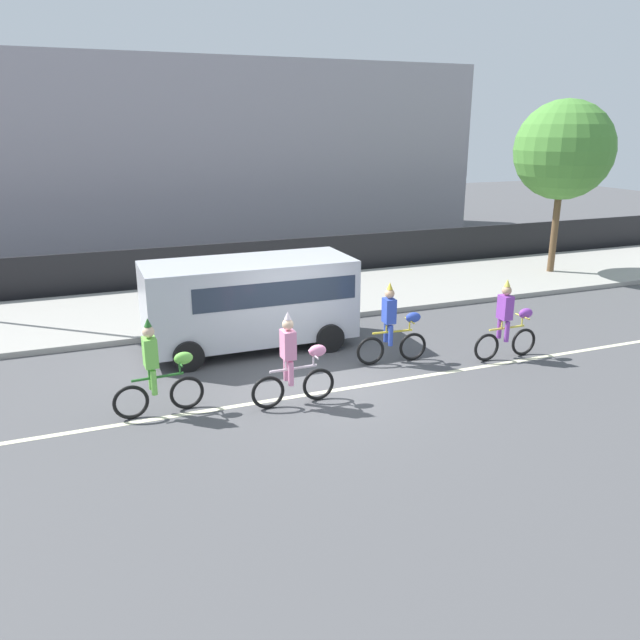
% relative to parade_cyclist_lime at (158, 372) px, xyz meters
% --- Properties ---
extents(ground_plane, '(80.00, 80.00, 0.00)m').
position_rel_parade_cyclist_lime_xyz_m(ground_plane, '(3.29, 0.29, -0.84)').
color(ground_plane, '#4C4C4F').
extents(road_centre_line, '(36.00, 0.14, 0.01)m').
position_rel_parade_cyclist_lime_xyz_m(road_centre_line, '(3.29, -0.21, -0.84)').
color(road_centre_line, beige).
rests_on(road_centre_line, ground).
extents(sidewalk_curb, '(60.00, 5.00, 0.15)m').
position_rel_parade_cyclist_lime_xyz_m(sidewalk_curb, '(3.29, 6.79, -0.77)').
color(sidewalk_curb, '#9E9B93').
rests_on(sidewalk_curb, ground).
extents(fence_line, '(40.00, 0.08, 1.40)m').
position_rel_parade_cyclist_lime_xyz_m(fence_line, '(3.29, 9.69, -0.14)').
color(fence_line, black).
rests_on(fence_line, ground).
extents(building_backdrop, '(28.00, 8.00, 7.87)m').
position_rel_parade_cyclist_lime_xyz_m(building_backdrop, '(2.27, 18.29, 3.09)').
color(building_backdrop, '#99939E').
rests_on(building_backdrop, ground).
extents(parade_cyclist_lime, '(1.72, 0.50, 1.92)m').
position_rel_parade_cyclist_lime_xyz_m(parade_cyclist_lime, '(0.00, 0.00, 0.00)').
color(parade_cyclist_lime, black).
rests_on(parade_cyclist_lime, ground).
extents(parade_cyclist_pink, '(1.72, 0.50, 1.92)m').
position_rel_parade_cyclist_lime_xyz_m(parade_cyclist_pink, '(2.51, -0.52, 0.00)').
color(parade_cyclist_pink, black).
rests_on(parade_cyclist_pink, ground).
extents(parade_cyclist_cobalt, '(1.72, 0.50, 1.92)m').
position_rel_parade_cyclist_lime_xyz_m(parade_cyclist_cobalt, '(5.36, 0.79, 0.00)').
color(parade_cyclist_cobalt, black).
rests_on(parade_cyclist_cobalt, ground).
extents(parade_cyclist_purple, '(1.72, 0.50, 1.92)m').
position_rel_parade_cyclist_lime_xyz_m(parade_cyclist_purple, '(7.98, 0.07, 0.00)').
color(parade_cyclist_purple, black).
rests_on(parade_cyclist_purple, ground).
extents(parked_van_silver, '(5.00, 2.22, 2.18)m').
position_rel_parade_cyclist_lime_xyz_m(parked_van_silver, '(2.65, 2.99, 0.44)').
color(parked_van_silver, silver).
rests_on(parked_van_silver, ground).
extents(street_tree_near_lamp, '(3.41, 3.41, 6.00)m').
position_rel_parade_cyclist_lime_xyz_m(street_tree_near_lamp, '(14.89, 6.56, 3.59)').
color(street_tree_near_lamp, brown).
rests_on(street_tree_near_lamp, sidewalk_curb).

